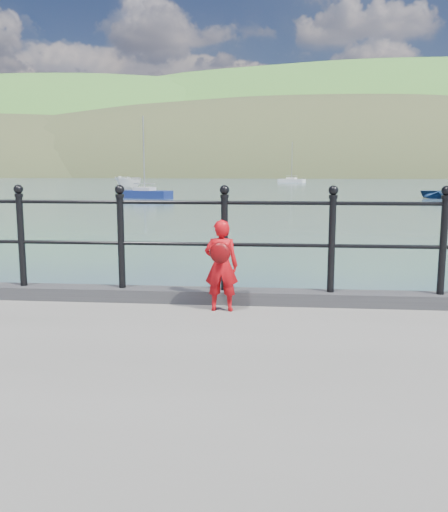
# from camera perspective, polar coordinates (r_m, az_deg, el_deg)

# --- Properties ---
(ground) EXTENTS (600.00, 600.00, 0.00)m
(ground) POSITION_cam_1_polar(r_m,az_deg,el_deg) (6.80, -5.00, -12.67)
(ground) COLOR #2D4251
(ground) RESTS_ON ground
(kerb) EXTENTS (60.00, 0.30, 0.15)m
(kerb) POSITION_cam_1_polar(r_m,az_deg,el_deg) (6.33, -5.38, -4.10)
(kerb) COLOR #28282B
(kerb) RESTS_ON quay
(railing) EXTENTS (18.11, 0.11, 1.20)m
(railing) POSITION_cam_1_polar(r_m,az_deg,el_deg) (6.20, -5.48, 2.65)
(railing) COLOR black
(railing) RESTS_ON kerb
(far_shore) EXTENTS (830.00, 200.00, 156.00)m
(far_shore) POSITION_cam_1_polar(r_m,az_deg,el_deg) (249.68, 13.99, 3.04)
(far_shore) COLOR #333A21
(far_shore) RESTS_ON ground
(child) EXTENTS (0.36, 0.30, 0.99)m
(child) POSITION_cam_1_polar(r_m,az_deg,el_deg) (5.81, -0.29, -0.93)
(child) COLOR red
(child) RESTS_ON quay
(launch_white) EXTENTS (2.72, 5.06, 1.85)m
(launch_white) POSITION_cam_1_polar(r_m,az_deg,el_deg) (61.10, -10.01, 7.45)
(launch_white) COLOR white
(launch_white) RESTS_ON ground
(sailboat_port) EXTENTS (5.19, 3.21, 7.33)m
(sailboat_port) POSITION_cam_1_polar(r_m,az_deg,el_deg) (48.69, -8.35, 6.42)
(sailboat_port) COLOR navy
(sailboat_port) RESTS_ON ground
(sailboat_deep) EXTENTS (5.49, 3.93, 8.04)m
(sailboat_deep) POSITION_cam_1_polar(r_m,az_deg,el_deg) (108.29, 7.12, 7.85)
(sailboat_deep) COLOR white
(sailboat_deep) RESTS_ON ground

